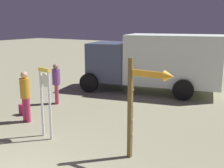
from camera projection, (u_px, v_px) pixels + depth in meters
name	position (u px, v px, depth m)	size (l,w,h in m)	color
standing_clock	(46.00, 95.00, 7.89)	(0.48, 0.17, 2.05)	white
arrow_sign	(144.00, 95.00, 6.43)	(1.12, 0.26, 2.48)	brown
person_near_clock	(25.00, 94.00, 9.25)	(0.33, 0.33, 1.72)	#C63762
backpack	(23.00, 110.00, 10.10)	(0.28, 0.22, 0.39)	#BF2D65
person_distant	(56.00, 82.00, 11.35)	(0.32, 0.32, 1.66)	#B94460
box_truck_near	(156.00, 61.00, 13.23)	(6.73, 3.67, 2.73)	white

